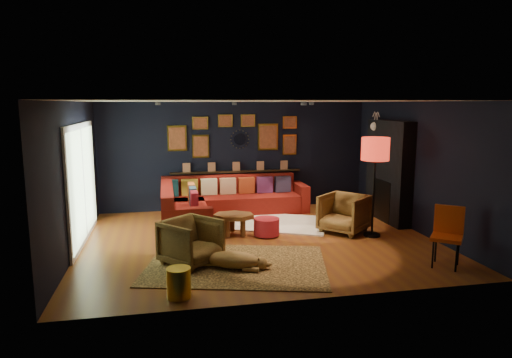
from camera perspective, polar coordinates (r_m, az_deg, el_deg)
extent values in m
plane|color=brown|center=(8.75, 0.33, -7.59)|extent=(6.50, 6.50, 0.00)
plane|color=black|center=(11.15, -2.56, 2.92)|extent=(6.50, 0.00, 6.50)
plane|color=black|center=(5.84, 5.86, -3.07)|extent=(6.50, 0.00, 6.50)
plane|color=black|center=(8.43, -21.84, 0.15)|extent=(0.00, 5.50, 5.50)
plane|color=black|center=(9.66, 19.57, 1.38)|extent=(0.00, 5.50, 5.50)
plane|color=white|center=(8.37, 0.34, 9.70)|extent=(6.50, 6.50, 0.00)
cube|color=maroon|center=(10.81, -3.15, -3.15)|extent=(3.20, 0.95, 0.42)
cube|color=maroon|center=(11.07, -3.44, -0.64)|extent=(3.20, 0.24, 0.46)
cube|color=maroon|center=(11.15, 5.53, -2.21)|extent=(0.22, 0.95, 0.64)
cube|color=maroon|center=(9.64, -8.85, -4.80)|extent=(0.95, 2.20, 0.42)
cube|color=maroon|center=(9.54, -11.04, -2.43)|extent=(0.24, 2.20, 0.46)
cube|color=maroon|center=(8.64, -8.55, -5.70)|extent=(0.95, 0.22, 0.64)
cube|color=#164B5A|center=(10.77, -10.68, -1.12)|extent=(0.38, 0.14, 0.38)
cube|color=#AF922B|center=(10.78, -8.29, -1.05)|extent=(0.38, 0.14, 0.38)
cube|color=beige|center=(10.81, -5.91, -0.96)|extent=(0.38, 0.14, 0.38)
cube|color=tan|center=(10.87, -3.55, -0.88)|extent=(0.38, 0.14, 0.38)
cube|color=#9E3B1C|center=(10.94, -1.21, -0.80)|extent=(0.38, 0.14, 0.38)
cube|color=#522455|center=(11.02, 1.09, -0.72)|extent=(0.38, 0.14, 0.38)
cube|color=#2E2B47|center=(11.13, 3.35, -0.64)|extent=(0.38, 0.14, 0.38)
cube|color=#C8672A|center=(10.24, -8.09, -1.59)|extent=(0.14, 0.38, 0.38)
cube|color=navy|center=(9.75, -7.91, -2.14)|extent=(0.14, 0.38, 0.38)
cube|color=maroon|center=(9.26, -7.71, -2.75)|extent=(0.14, 0.38, 0.38)
cube|color=black|center=(11.13, -2.49, 0.93)|extent=(3.20, 0.12, 0.04)
cube|color=gold|center=(10.95, -9.84, 5.04)|extent=(0.45, 0.03, 0.60)
cube|color=#A04E32|center=(10.93, -9.83, 5.03)|extent=(0.38, 0.01, 0.51)
cube|color=gold|center=(10.99, -6.93, 4.08)|extent=(0.40, 0.03, 0.55)
cube|color=#A04E32|center=(10.97, -6.93, 4.07)|extent=(0.34, 0.01, 0.47)
cube|color=gold|center=(10.96, -6.99, 6.94)|extent=(0.38, 0.03, 0.30)
cube|color=#A04E32|center=(10.94, -6.98, 6.94)|extent=(0.32, 0.01, 0.25)
cube|color=gold|center=(11.23, 1.50, 5.28)|extent=(0.50, 0.03, 0.65)
cube|color=#A04E32|center=(11.21, 1.53, 5.27)|extent=(0.42, 0.01, 0.55)
cube|color=gold|center=(11.38, 4.21, 4.30)|extent=(0.35, 0.03, 0.50)
cube|color=#A04E32|center=(11.36, 4.23, 4.29)|extent=(0.30, 0.01, 0.42)
cube|color=gold|center=(11.34, 4.24, 7.07)|extent=(0.35, 0.03, 0.30)
cube|color=#A04E32|center=(11.32, 4.27, 7.06)|extent=(0.30, 0.01, 0.25)
cube|color=gold|center=(11.02, -3.86, 7.27)|extent=(0.35, 0.03, 0.30)
cube|color=#A04E32|center=(11.00, -3.85, 7.26)|extent=(0.30, 0.01, 0.25)
cube|color=gold|center=(11.10, -1.02, 7.30)|extent=(0.35, 0.03, 0.30)
cube|color=#A04E32|center=(11.08, -1.01, 7.30)|extent=(0.30, 0.01, 0.25)
cylinder|color=silver|center=(11.09, -2.04, 4.97)|extent=(0.28, 0.03, 0.28)
cone|color=gold|center=(11.13, -0.91, 4.99)|extent=(0.03, 0.16, 0.03)
cone|color=gold|center=(11.12, -1.00, 5.42)|extent=(0.04, 0.16, 0.04)
cone|color=gold|center=(11.11, -1.24, 5.78)|extent=(0.04, 0.16, 0.04)
cone|color=gold|center=(11.09, -1.61, 6.02)|extent=(0.04, 0.16, 0.04)
cone|color=gold|center=(11.08, -2.04, 6.10)|extent=(0.03, 0.16, 0.03)
cone|color=gold|center=(11.07, -2.47, 6.01)|extent=(0.04, 0.16, 0.04)
cone|color=gold|center=(11.06, -2.84, 5.76)|extent=(0.04, 0.16, 0.04)
cone|color=gold|center=(11.06, -3.08, 5.38)|extent=(0.04, 0.16, 0.04)
cone|color=gold|center=(11.06, -3.16, 4.95)|extent=(0.03, 0.16, 0.03)
cone|color=gold|center=(11.07, -3.07, 4.51)|extent=(0.04, 0.16, 0.04)
cone|color=gold|center=(11.08, -2.83, 4.15)|extent=(0.04, 0.16, 0.04)
cone|color=gold|center=(11.10, -2.46, 3.91)|extent=(0.04, 0.16, 0.04)
cone|color=gold|center=(11.11, -2.03, 3.84)|extent=(0.03, 0.16, 0.03)
cone|color=gold|center=(11.13, -1.60, 3.93)|extent=(0.04, 0.16, 0.04)
cone|color=gold|center=(11.13, -1.24, 4.18)|extent=(0.04, 0.16, 0.04)
cone|color=gold|center=(11.14, -1.00, 4.55)|extent=(0.04, 0.16, 0.04)
cube|color=black|center=(10.39, 16.26, 0.96)|extent=(0.30, 1.60, 2.20)
cube|color=black|center=(10.47, 15.81, -2.57)|extent=(0.20, 0.80, 0.90)
cone|color=white|center=(10.78, 15.69, 6.36)|extent=(0.35, 0.28, 0.28)
sphere|color=white|center=(10.68, 14.63, 6.38)|extent=(0.20, 0.20, 0.20)
cylinder|color=white|center=(10.63, 14.91, 7.27)|extent=(0.02, 0.10, 0.28)
cylinder|color=white|center=(10.74, 14.63, 7.30)|extent=(0.02, 0.10, 0.28)
cube|color=white|center=(9.04, -20.91, -0.50)|extent=(0.04, 2.80, 2.20)
cube|color=#B3D2A0|center=(9.03, -20.75, -0.49)|extent=(0.01, 2.60, 2.00)
cube|color=white|center=(9.03, -20.72, -0.49)|extent=(0.02, 0.06, 2.00)
cylinder|color=black|center=(9.39, -12.16, 9.21)|extent=(0.10, 0.10, 0.06)
cylinder|color=black|center=(9.91, -2.72, 9.41)|extent=(0.10, 0.10, 0.06)
cylinder|color=black|center=(9.89, 6.96, 9.35)|extent=(0.10, 0.10, 0.06)
cylinder|color=black|center=(7.74, 5.98, 9.38)|extent=(0.10, 0.10, 0.06)
cube|color=white|center=(9.90, 2.66, -5.49)|extent=(2.59, 2.31, 0.03)
cube|color=tan|center=(7.43, -2.43, -10.65)|extent=(3.24, 2.66, 0.02)
cylinder|color=#583A17|center=(8.80, -3.62, -6.21)|extent=(0.10, 0.10, 0.33)
cylinder|color=#583A17|center=(8.84, -1.65, -6.11)|extent=(0.10, 0.10, 0.33)
cylinder|color=#583A17|center=(9.16, -2.98, -5.57)|extent=(0.10, 0.10, 0.33)
cylinder|color=maroon|center=(8.92, 1.33, -5.96)|extent=(0.50, 0.50, 0.33)
imported|color=#B18037|center=(7.44, -8.11, -7.50)|extent=(1.08, 1.08, 0.81)
imported|color=#B18037|center=(9.30, 10.92, -4.02)|extent=(1.13, 1.13, 0.85)
cylinder|color=gold|center=(6.30, -9.63, -12.67)|extent=(0.33, 0.33, 0.41)
cylinder|color=black|center=(7.74, 21.24, -8.69)|extent=(0.03, 0.03, 0.47)
cylinder|color=black|center=(7.72, 23.76, -8.92)|extent=(0.03, 0.03, 0.47)
cylinder|color=black|center=(8.06, 21.55, -7.99)|extent=(0.03, 0.03, 0.47)
cylinder|color=black|center=(8.04, 23.96, -8.21)|extent=(0.03, 0.03, 0.47)
cube|color=#DB4613|center=(7.82, 22.74, -6.79)|extent=(0.64, 0.64, 0.06)
cube|color=#DB4613|center=(7.95, 23.00, -4.65)|extent=(0.38, 0.33, 0.45)
cylinder|color=black|center=(9.26, 14.27, -6.79)|extent=(0.32, 0.32, 0.04)
cylinder|color=black|center=(9.08, 14.47, -1.96)|extent=(0.04, 0.04, 1.55)
cylinder|color=red|center=(8.95, 14.70, 3.66)|extent=(0.53, 0.53, 0.44)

